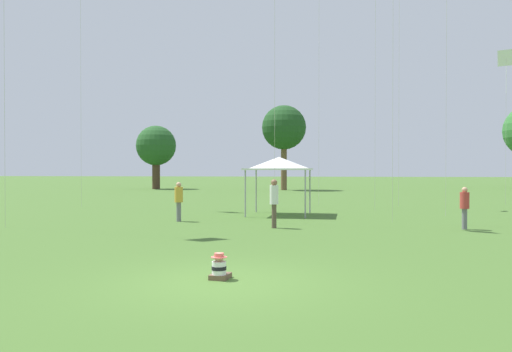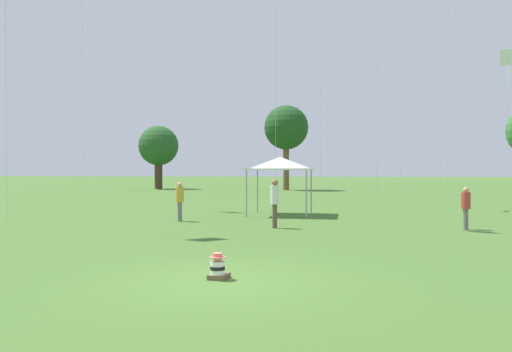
{
  "view_description": "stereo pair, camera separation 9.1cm",
  "coord_description": "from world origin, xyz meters",
  "px_view_note": "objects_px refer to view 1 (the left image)",
  "views": [
    {
      "loc": [
        2.05,
        -9.48,
        2.2
      ],
      "look_at": [
        -0.03,
        5.06,
        2.01
      ],
      "focal_mm": 35.0,
      "sensor_mm": 36.0,
      "label": 1
    },
    {
      "loc": [
        2.14,
        -9.47,
        2.2
      ],
      "look_at": [
        -0.03,
        5.06,
        2.01
      ],
      "focal_mm": 35.0,
      "sensor_mm": 36.0,
      "label": 2
    }
  ],
  "objects_px": {
    "kite_1": "(506,62)",
    "distant_tree_2": "(284,128)",
    "seated_toddler": "(219,268)",
    "canopy_tent": "(279,164)",
    "distant_tree_0": "(156,146)",
    "person_standing_2": "(274,198)",
    "person_standing_3": "(465,204)",
    "person_standing_1": "(179,198)"
  },
  "relations": [
    {
      "from": "canopy_tent",
      "to": "seated_toddler",
      "type": "bearing_deg",
      "value": -89.32
    },
    {
      "from": "kite_1",
      "to": "distant_tree_2",
      "type": "distance_m",
      "value": 26.2
    },
    {
      "from": "person_standing_2",
      "to": "distant_tree_0",
      "type": "distance_m",
      "value": 40.3
    },
    {
      "from": "seated_toddler",
      "to": "person_standing_2",
      "type": "distance_m",
      "value": 8.94
    },
    {
      "from": "seated_toddler",
      "to": "canopy_tent",
      "type": "relative_size",
      "value": 0.17
    },
    {
      "from": "person_standing_2",
      "to": "person_standing_3",
      "type": "height_order",
      "value": "person_standing_2"
    },
    {
      "from": "kite_1",
      "to": "distant_tree_0",
      "type": "xyz_separation_m",
      "value": [
        -30.41,
        21.88,
        -4.0
      ]
    },
    {
      "from": "distant_tree_0",
      "to": "canopy_tent",
      "type": "bearing_deg",
      "value": -60.94
    },
    {
      "from": "person_standing_2",
      "to": "canopy_tent",
      "type": "height_order",
      "value": "canopy_tent"
    },
    {
      "from": "person_standing_1",
      "to": "canopy_tent",
      "type": "height_order",
      "value": "canopy_tent"
    },
    {
      "from": "person_standing_3",
      "to": "canopy_tent",
      "type": "distance_m",
      "value": 8.92
    },
    {
      "from": "person_standing_3",
      "to": "distant_tree_2",
      "type": "height_order",
      "value": "distant_tree_2"
    },
    {
      "from": "person_standing_3",
      "to": "canopy_tent",
      "type": "relative_size",
      "value": 0.49
    },
    {
      "from": "person_standing_1",
      "to": "distant_tree_0",
      "type": "distance_m",
      "value": 36.95
    },
    {
      "from": "person_standing_2",
      "to": "distant_tree_0",
      "type": "height_order",
      "value": "distant_tree_0"
    },
    {
      "from": "person_standing_3",
      "to": "distant_tree_2",
      "type": "distance_m",
      "value": 36.38
    },
    {
      "from": "distant_tree_0",
      "to": "seated_toddler",
      "type": "bearing_deg",
      "value": -69.05
    },
    {
      "from": "person_standing_1",
      "to": "canopy_tent",
      "type": "bearing_deg",
      "value": -136.18
    },
    {
      "from": "person_standing_3",
      "to": "distant_tree_2",
      "type": "xyz_separation_m",
      "value": [
        -9.65,
        34.6,
        5.77
      ]
    },
    {
      "from": "person_standing_2",
      "to": "person_standing_3",
      "type": "bearing_deg",
      "value": -174.36
    },
    {
      "from": "seated_toddler",
      "to": "person_standing_3",
      "type": "bearing_deg",
      "value": 59.53
    },
    {
      "from": "person_standing_2",
      "to": "canopy_tent",
      "type": "bearing_deg",
      "value": -85.44
    },
    {
      "from": "person_standing_3",
      "to": "kite_1",
      "type": "height_order",
      "value": "kite_1"
    },
    {
      "from": "person_standing_1",
      "to": "distant_tree_2",
      "type": "distance_m",
      "value": 33.85
    },
    {
      "from": "distant_tree_2",
      "to": "person_standing_1",
      "type": "bearing_deg",
      "value": -92.77
    },
    {
      "from": "canopy_tent",
      "to": "kite_1",
      "type": "bearing_deg",
      "value": 33.59
    },
    {
      "from": "distant_tree_0",
      "to": "person_standing_3",
      "type": "bearing_deg",
      "value": -55.56
    },
    {
      "from": "distant_tree_0",
      "to": "distant_tree_2",
      "type": "xyz_separation_m",
      "value": [
        14.75,
        -0.99,
        1.82
      ]
    },
    {
      "from": "seated_toddler",
      "to": "distant_tree_0",
      "type": "xyz_separation_m",
      "value": [
        -17.25,
        45.04,
        4.65
      ]
    },
    {
      "from": "kite_1",
      "to": "distant_tree_2",
      "type": "bearing_deg",
      "value": 17.26
    },
    {
      "from": "person_standing_3",
      "to": "distant_tree_2",
      "type": "relative_size",
      "value": 0.17
    },
    {
      "from": "person_standing_3",
      "to": "distant_tree_0",
      "type": "distance_m",
      "value": 43.33
    },
    {
      "from": "seated_toddler",
      "to": "person_standing_2",
      "type": "height_order",
      "value": "person_standing_2"
    },
    {
      "from": "seated_toddler",
      "to": "distant_tree_0",
      "type": "relative_size",
      "value": 0.07
    },
    {
      "from": "canopy_tent",
      "to": "distant_tree_2",
      "type": "distance_m",
      "value": 30.13
    },
    {
      "from": "distant_tree_0",
      "to": "person_standing_1",
      "type": "bearing_deg",
      "value": -69.05
    },
    {
      "from": "distant_tree_0",
      "to": "distant_tree_2",
      "type": "distance_m",
      "value": 14.9
    },
    {
      "from": "seated_toddler",
      "to": "person_standing_3",
      "type": "distance_m",
      "value": 11.88
    },
    {
      "from": "person_standing_1",
      "to": "distant_tree_0",
      "type": "xyz_separation_m",
      "value": [
        -13.14,
        34.31,
        3.88
      ]
    },
    {
      "from": "person_standing_1",
      "to": "distant_tree_2",
      "type": "height_order",
      "value": "distant_tree_2"
    },
    {
      "from": "person_standing_1",
      "to": "distant_tree_2",
      "type": "bearing_deg",
      "value": -91.2
    },
    {
      "from": "person_standing_1",
      "to": "distant_tree_0",
      "type": "relative_size",
      "value": 0.23
    }
  ]
}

